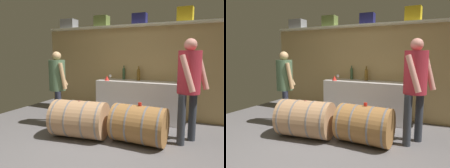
# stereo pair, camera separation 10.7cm
# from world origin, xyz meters

# --- Properties ---
(ground_plane) EXTENTS (6.34, 8.17, 0.02)m
(ground_plane) POSITION_xyz_m (0.00, 0.62, -0.01)
(ground_plane) COLOR #635F60
(back_wall_panel) EXTENTS (5.14, 0.10, 2.08)m
(back_wall_panel) POSITION_xyz_m (0.00, 2.49, 1.04)
(back_wall_panel) COLOR tan
(back_wall_panel) RESTS_ON ground
(high_shelf_board) EXTENTS (4.73, 0.40, 0.03)m
(high_shelf_board) POSITION_xyz_m (0.00, 2.34, 2.09)
(high_shelf_board) COLOR silver
(high_shelf_board) RESTS_ON back_wall_panel
(toolcase_grey) EXTENTS (0.38, 0.32, 0.23)m
(toolcase_grey) POSITION_xyz_m (-1.91, 2.34, 2.23)
(toolcase_grey) COLOR gray
(toolcase_grey) RESTS_ON high_shelf_board
(toolcase_olive) EXTENTS (0.34, 0.27, 0.26)m
(toolcase_olive) POSITION_xyz_m (-0.96, 2.34, 2.24)
(toolcase_olive) COLOR olive
(toolcase_olive) RESTS_ON high_shelf_board
(toolcase_navy) EXTENTS (0.32, 0.20, 0.24)m
(toolcase_navy) POSITION_xyz_m (-0.01, 2.34, 2.23)
(toolcase_navy) COLOR navy
(toolcase_navy) RESTS_ON high_shelf_board
(toolcase_yellow) EXTENTS (0.32, 0.24, 0.29)m
(toolcase_yellow) POSITION_xyz_m (0.95, 2.34, 2.26)
(toolcase_yellow) COLOR yellow
(toolcase_yellow) RESTS_ON high_shelf_board
(work_cabinet) EXTENTS (1.86, 0.53, 0.86)m
(work_cabinet) POSITION_xyz_m (0.03, 2.16, 0.43)
(work_cabinet) COLOR white
(work_cabinet) RESTS_ON ground
(wine_bottle_amber) EXTENTS (0.08, 0.08, 0.33)m
(wine_bottle_amber) POSITION_xyz_m (-0.01, 2.30, 1.01)
(wine_bottle_amber) COLOR brown
(wine_bottle_amber) RESTS_ON work_cabinet
(wine_bottle_green) EXTENTS (0.07, 0.07, 0.33)m
(wine_bottle_green) POSITION_xyz_m (-0.38, 2.35, 1.01)
(wine_bottle_green) COLOR #345032
(wine_bottle_green) RESTS_ON work_cabinet
(wine_bottle_clear) EXTENTS (0.08, 0.08, 0.29)m
(wine_bottle_clear) POSITION_xyz_m (0.88, 2.31, 1.00)
(wine_bottle_clear) COLOR #B3BFB5
(wine_bottle_clear) RESTS_ON work_cabinet
(wine_glass) EXTENTS (0.07, 0.07, 0.13)m
(wine_glass) POSITION_xyz_m (-0.64, 2.12, 0.95)
(wine_glass) COLOR white
(wine_glass) RESTS_ON work_cabinet
(red_funnel) EXTENTS (0.11, 0.11, 0.11)m
(red_funnel) POSITION_xyz_m (-0.66, 1.99, 0.92)
(red_funnel) COLOR red
(red_funnel) RESTS_ON work_cabinet
(wine_barrel_near) EXTENTS (0.89, 0.65, 0.64)m
(wine_barrel_near) POSITION_xyz_m (0.47, 0.88, 0.32)
(wine_barrel_near) COLOR #9E6C3A
(wine_barrel_near) RESTS_ON ground
(wine_barrel_far) EXTENTS (1.02, 0.77, 0.66)m
(wine_barrel_far) POSITION_xyz_m (-0.56, 0.70, 0.33)
(wine_barrel_far) COLOR tan
(wine_barrel_far) RESTS_ON ground
(tasting_cup) EXTENTS (0.06, 0.06, 0.05)m
(tasting_cup) POSITION_xyz_m (0.47, 0.88, 0.66)
(tasting_cup) COLOR red
(tasting_cup) RESTS_ON wine_barrel_near
(winemaker_pouring) EXTENTS (0.45, 0.48, 1.51)m
(winemaker_pouring) POSITION_xyz_m (-1.29, 1.04, 0.93)
(winemaker_pouring) COLOR #282C3F
(winemaker_pouring) RESTS_ON ground
(visitor_tasting) EXTENTS (0.50, 0.57, 1.71)m
(visitor_tasting) POSITION_xyz_m (1.18, 1.23, 1.05)
(visitor_tasting) COLOR #30343D
(visitor_tasting) RESTS_ON ground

